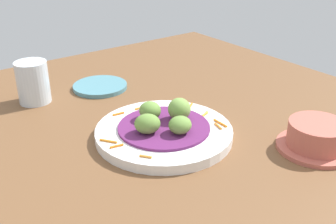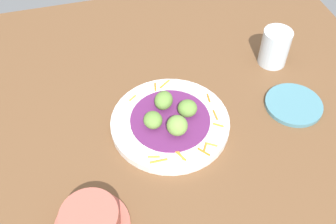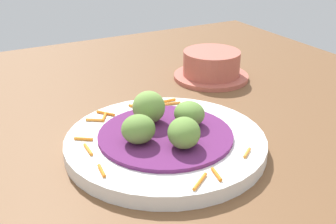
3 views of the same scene
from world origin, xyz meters
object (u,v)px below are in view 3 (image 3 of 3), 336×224
object	(u,v)px
main_plate	(166,143)
guac_scoop_back	(191,115)
terracotta_bowl	(211,66)
guac_scoop_right	(184,133)
guac_scoop_center	(138,129)
guac_scoop_left	(149,107)

from	to	relation	value
main_plate	guac_scoop_back	bearing A→B (deg)	5.80
terracotta_bowl	guac_scoop_right	bearing A→B (deg)	-129.90
guac_scoop_center	guac_scoop_right	distance (cm)	5.68
guac_scoop_center	main_plate	bearing A→B (deg)	5.80
guac_scoop_right	guac_scoop_left	bearing A→B (deg)	95.80
main_plate	guac_scoop_left	world-z (taller)	guac_scoop_left
main_plate	guac_scoop_center	distance (cm)	5.17
main_plate	guac_scoop_right	bearing A→B (deg)	-84.20
main_plate	guac_scoop_right	world-z (taller)	guac_scoop_right
guac_scoop_left	terracotta_bowl	xyz separation A→B (cm)	(20.39, 15.42, -2.21)
guac_scoop_left	main_plate	bearing A→B (deg)	-84.20
guac_scoop_left	guac_scoop_back	size ratio (longest dim) A/B	1.02
guac_scoop_back	terracotta_bowl	distance (cm)	24.90
guac_scoop_back	terracotta_bowl	xyz separation A→B (cm)	(15.99, 19.01, -1.62)
guac_scoop_right	terracotta_bowl	xyz separation A→B (cm)	(19.58, 23.42, -1.83)
main_plate	guac_scoop_left	size ratio (longest dim) A/B	5.91
guac_scoop_center	guac_scoop_back	bearing A→B (deg)	5.80
guac_scoop_center	terracotta_bowl	world-z (taller)	guac_scoop_center
guac_scoop_right	guac_scoop_back	world-z (taller)	guac_scoop_right
main_plate	guac_scoop_back	distance (cm)	5.07
main_plate	terracotta_bowl	distance (cm)	27.91
guac_scoop_left	guac_scoop_right	size ratio (longest dim) A/B	0.93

